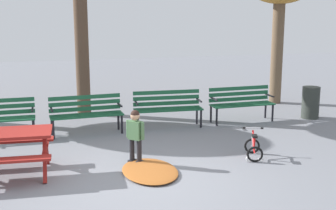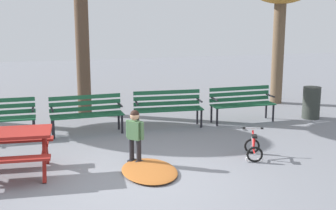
% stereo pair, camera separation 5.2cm
% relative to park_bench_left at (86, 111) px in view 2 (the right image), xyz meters
% --- Properties ---
extents(ground, '(36.00, 36.00, 0.00)m').
position_rel_park_bench_left_xyz_m(ground, '(0.52, -3.21, -0.51)').
color(ground, slate).
extents(park_bench_left, '(1.63, 0.56, 0.85)m').
position_rel_park_bench_left_xyz_m(park_bench_left, '(0.00, 0.00, 0.00)').
color(park_bench_left, '#195133').
rests_on(park_bench_left, ground).
extents(park_bench_right, '(1.62, 0.53, 0.85)m').
position_rel_park_bench_left_xyz_m(park_bench_right, '(1.91, 0.12, 0.00)').
color(park_bench_right, '#195133').
rests_on(park_bench_right, ground).
extents(park_bench_far_right, '(1.62, 0.52, 0.85)m').
position_rel_park_bench_left_xyz_m(park_bench_far_right, '(3.80, 0.18, 0.00)').
color(park_bench_far_right, '#195133').
rests_on(park_bench_far_right, ground).
extents(child_standing, '(0.29, 0.29, 1.00)m').
position_rel_park_bench_left_xyz_m(child_standing, '(0.68, -2.29, 0.07)').
color(child_standing, black).
rests_on(child_standing, ground).
extents(kids_bicycle, '(0.51, 0.63, 0.54)m').
position_rel_park_bench_left_xyz_m(kids_bicycle, '(2.89, -2.53, -0.31)').
color(kids_bicycle, black).
rests_on(kids_bicycle, ground).
extents(leaf_pile, '(0.97, 1.37, 0.07)m').
position_rel_park_bench_left_xyz_m(leaf_pile, '(0.82, -2.82, -0.48)').
color(leaf_pile, '#9E5623').
rests_on(leaf_pile, ground).
extents(trash_bin, '(0.44, 0.44, 0.81)m').
position_rel_park_bench_left_xyz_m(trash_bin, '(5.65, 0.02, -0.11)').
color(trash_bin, '#2D332D').
rests_on(trash_bin, ground).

